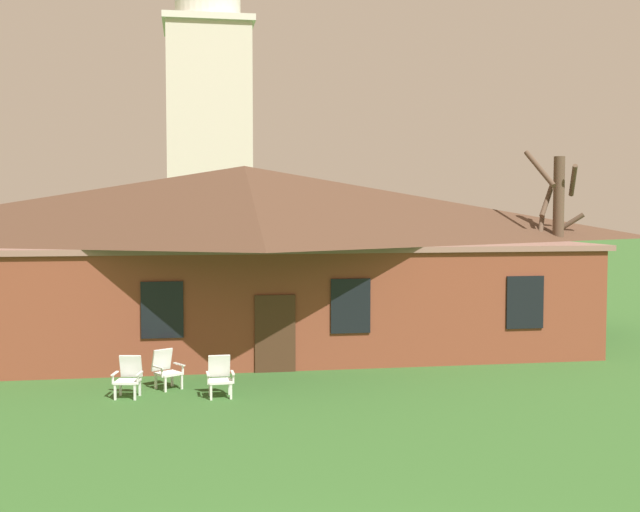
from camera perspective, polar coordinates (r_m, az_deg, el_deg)
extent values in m
cube|color=brown|center=(26.24, -5.44, -2.73)|extent=(20.22, 10.00, 3.20)
cube|color=#8C6458|center=(26.11, -5.46, 0.94)|extent=(20.63, 10.20, 0.16)
pyramid|color=#4C3323|center=(26.09, -5.47, 3.81)|extent=(21.03, 10.40, 2.45)
cube|color=black|center=(21.17, -11.33, -3.83)|extent=(1.10, 0.06, 1.50)
cube|color=black|center=(21.60, 2.22, -3.62)|extent=(1.10, 0.06, 1.50)
cube|color=black|center=(23.15, 14.59, -3.25)|extent=(1.10, 0.06, 1.50)
cube|color=#422819|center=(21.38, -3.26, -5.62)|extent=(1.10, 0.06, 2.10)
cube|color=beige|center=(47.40, -8.01, 7.11)|extent=(4.80, 4.80, 14.92)
cube|color=silver|center=(48.49, -8.09, 16.16)|extent=(5.18, 5.18, 0.36)
cylinder|color=silver|center=(48.79, -8.10, 17.62)|extent=(3.80, 3.80, 2.20)
cube|color=white|center=(18.94, -13.23, -9.58)|extent=(0.06, 0.06, 0.36)
cube|color=white|center=(19.06, -14.58, -9.51)|extent=(0.06, 0.06, 0.36)
cube|color=white|center=(19.36, -12.89, -9.29)|extent=(0.06, 0.06, 0.36)
cube|color=white|center=(19.48, -14.21, -9.23)|extent=(0.06, 0.06, 0.36)
cube|color=white|center=(19.16, -13.74, -8.80)|extent=(0.63, 0.61, 0.05)
cube|color=white|center=(19.40, -13.50, -7.75)|extent=(0.54, 0.29, 0.54)
cube|color=white|center=(19.03, -12.91, -8.28)|extent=(0.15, 0.47, 0.03)
cube|color=white|center=(18.90, -13.03, -8.70)|extent=(0.05, 0.05, 0.22)
cube|color=white|center=(19.18, -14.61, -8.21)|extent=(0.15, 0.47, 0.03)
cube|color=white|center=(19.05, -14.74, -8.63)|extent=(0.05, 0.05, 0.22)
cube|color=silver|center=(19.82, -9.97, -8.95)|extent=(0.07, 0.07, 0.36)
cube|color=silver|center=(19.59, -11.12, -9.11)|extent=(0.07, 0.07, 0.36)
cube|color=silver|center=(20.19, -10.63, -8.73)|extent=(0.07, 0.07, 0.36)
cube|color=silver|center=(19.96, -11.78, -8.88)|extent=(0.07, 0.07, 0.36)
cube|color=silver|center=(19.85, -10.88, -8.34)|extent=(0.73, 0.73, 0.05)
cube|color=silver|center=(20.05, -11.35, -7.35)|extent=(0.54, 0.44, 0.54)
cube|color=silver|center=(19.94, -10.14, -7.71)|extent=(0.30, 0.43, 0.03)
cube|color=silver|center=(19.82, -9.88, -8.09)|extent=(0.06, 0.06, 0.22)
cube|color=silver|center=(19.65, -11.59, -7.89)|extent=(0.30, 0.43, 0.03)
cube|color=silver|center=(19.53, -11.34, -8.28)|extent=(0.06, 0.06, 0.22)
cube|color=silver|center=(18.66, -6.45, -9.71)|extent=(0.05, 0.05, 0.36)
cube|color=silver|center=(18.62, -7.88, -9.74)|extent=(0.05, 0.05, 0.36)
cube|color=silver|center=(19.09, -6.57, -9.41)|extent=(0.05, 0.05, 0.36)
cube|color=silver|center=(19.05, -7.97, -9.44)|extent=(0.05, 0.05, 0.36)
cube|color=silver|center=(18.81, -7.22, -8.96)|extent=(0.56, 0.54, 0.05)
cube|color=silver|center=(19.05, -7.30, -7.88)|extent=(0.52, 0.21, 0.54)
cube|color=silver|center=(18.77, -6.33, -8.37)|extent=(0.08, 0.47, 0.03)
cube|color=silver|center=(18.64, -6.28, -8.81)|extent=(0.04, 0.04, 0.22)
cube|color=silver|center=(18.73, -8.11, -8.41)|extent=(0.08, 0.47, 0.03)
cube|color=silver|center=(18.59, -8.08, -8.85)|extent=(0.04, 0.04, 0.22)
cylinder|color=brown|center=(27.05, 16.80, 0.42)|extent=(0.36, 0.36, 6.11)
cylinder|color=brown|center=(27.06, 15.66, 1.87)|extent=(0.74, 1.13, 1.00)
cylinder|color=brown|center=(27.91, 16.65, 1.68)|extent=(1.81, 0.82, 1.32)
cylinder|color=brown|center=(27.08, 17.82, 5.22)|extent=(0.49, 1.00, 1.03)
cylinder|color=brown|center=(26.60, 15.59, 6.09)|extent=(0.45, 1.61, 1.28)
cylinder|color=brown|center=(27.16, 16.07, 3.85)|extent=(0.80, 0.75, 1.09)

